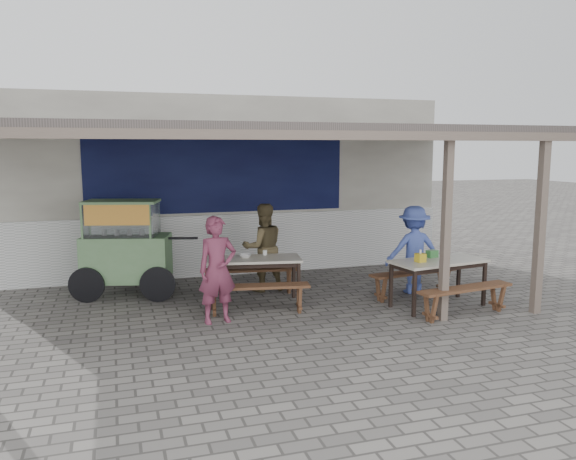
% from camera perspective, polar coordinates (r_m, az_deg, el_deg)
% --- Properties ---
extents(ground, '(60.00, 60.00, 0.00)m').
position_cam_1_polar(ground, '(8.46, -1.73, -8.78)').
color(ground, '#68635E').
rests_on(ground, ground).
extents(back_wall, '(9.00, 1.28, 3.50)m').
position_cam_1_polar(back_wall, '(11.60, -6.54, 4.48)').
color(back_wall, beige).
rests_on(back_wall, ground).
extents(warung_roof, '(9.00, 4.21, 2.81)m').
position_cam_1_polar(warung_roof, '(8.96, -3.27, 9.76)').
color(warung_roof, '#504845').
rests_on(warung_roof, ground).
extents(table_left, '(1.57, 0.89, 0.75)m').
position_cam_1_polar(table_left, '(9.00, -3.47, -3.34)').
color(table_left, beige).
rests_on(table_left, ground).
extents(bench_left_street, '(1.61, 0.54, 0.45)m').
position_cam_1_polar(bench_left_street, '(8.50, -3.16, -6.32)').
color(bench_left_street, brown).
rests_on(bench_left_street, ground).
extents(bench_left_wall, '(1.61, 0.54, 0.45)m').
position_cam_1_polar(bench_left_wall, '(9.65, -3.71, -4.55)').
color(bench_left_wall, brown).
rests_on(bench_left_wall, ground).
extents(table_right, '(1.60, 0.92, 0.75)m').
position_cam_1_polar(table_right, '(9.13, 15.05, -3.43)').
color(table_right, beige).
rests_on(table_right, ground).
extents(bench_right_street, '(1.63, 0.52, 0.45)m').
position_cam_1_polar(bench_right_street, '(8.77, 17.58, -6.23)').
color(bench_right_street, brown).
rests_on(bench_right_street, ground).
extents(bench_right_wall, '(1.63, 0.52, 0.45)m').
position_cam_1_polar(bench_right_wall, '(9.66, 12.61, -4.72)').
color(bench_right_wall, brown).
rests_on(bench_right_wall, ground).
extents(vendor_cart, '(2.10, 1.16, 1.63)m').
position_cam_1_polar(vendor_cart, '(9.78, -16.21, -1.44)').
color(vendor_cart, '#679060').
rests_on(vendor_cart, ground).
extents(patron_street_side, '(0.61, 0.44, 1.54)m').
position_cam_1_polar(patron_street_side, '(8.07, -7.18, -4.04)').
color(patron_street_side, brown).
rests_on(patron_street_side, ground).
extents(patron_wall_side, '(0.77, 0.61, 1.54)m').
position_cam_1_polar(patron_wall_side, '(9.80, -2.54, -1.78)').
color(patron_wall_side, brown).
rests_on(patron_wall_side, ground).
extents(patron_right_table, '(1.04, 0.69, 1.51)m').
position_cam_1_polar(patron_right_table, '(9.90, 12.64, -1.95)').
color(patron_right_table, '#475DB8').
rests_on(patron_right_table, ground).
extents(tissue_box, '(0.15, 0.15, 0.13)m').
position_cam_1_polar(tissue_box, '(8.88, 13.29, -2.76)').
color(tissue_box, gold).
rests_on(tissue_box, table_right).
extents(donation_box, '(0.19, 0.15, 0.12)m').
position_cam_1_polar(donation_box, '(9.30, 14.42, -2.35)').
color(donation_box, '#377B3B').
rests_on(donation_box, table_right).
extents(condiment_jar, '(0.07, 0.07, 0.08)m').
position_cam_1_polar(condiment_jar, '(9.21, -2.36, -2.31)').
color(condiment_jar, silver).
rests_on(condiment_jar, table_left).
extents(condiment_bowl, '(0.23, 0.23, 0.05)m').
position_cam_1_polar(condiment_bowl, '(9.04, -4.36, -2.63)').
color(condiment_bowl, white).
rests_on(condiment_bowl, table_left).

